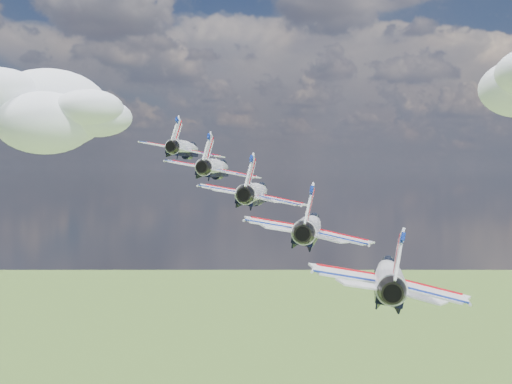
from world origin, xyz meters
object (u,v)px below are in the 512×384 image
(jet_4, at_px, (388,275))
(jet_0, at_px, (186,148))
(jet_1, at_px, (216,167))
(jet_3, at_px, (310,226))
(jet_2, at_px, (256,192))

(jet_4, bearing_deg, jet_0, 121.33)
(jet_1, bearing_deg, jet_3, -58.67)
(jet_1, height_order, jet_4, jet_1)
(jet_0, relative_size, jet_3, 1.00)
(jet_0, distance_m, jet_4, 48.33)
(jet_4, bearing_deg, jet_2, 121.33)
(jet_0, height_order, jet_4, jet_0)
(jet_0, relative_size, jet_1, 1.00)
(jet_0, xyz_separation_m, jet_4, (31.12, -35.64, -9.86))
(jet_3, height_order, jet_4, jet_3)
(jet_1, xyz_separation_m, jet_4, (23.34, -26.73, -7.40))
(jet_4, bearing_deg, jet_1, 121.33)
(jet_0, distance_m, jet_3, 36.25)
(jet_3, bearing_deg, jet_0, 121.33)
(jet_2, bearing_deg, jet_0, 121.33)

